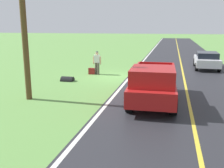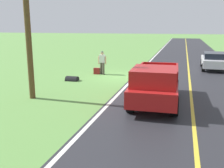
% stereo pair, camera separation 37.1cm
% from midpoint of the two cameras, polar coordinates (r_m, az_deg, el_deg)
% --- Properties ---
extents(ground_plane, '(200.00, 200.00, 0.00)m').
position_cam_midpoint_polar(ground_plane, '(18.39, 2.66, 1.61)').
color(ground_plane, '#609347').
extents(road_surface, '(7.82, 120.00, 0.00)m').
position_cam_midpoint_polar(road_surface, '(17.98, 17.37, 0.78)').
color(road_surface, '#28282D').
rests_on(road_surface, ground).
extents(lane_edge_line, '(0.16, 117.60, 0.00)m').
position_cam_midpoint_polar(lane_edge_line, '(18.21, 5.57, 1.47)').
color(lane_edge_line, silver).
rests_on(lane_edge_line, ground).
extents(lane_centre_line, '(0.14, 117.60, 0.00)m').
position_cam_midpoint_polar(lane_centre_line, '(17.98, 17.37, 0.79)').
color(lane_centre_line, gold).
rests_on(lane_centre_line, ground).
extents(hitchhiker_walking, '(0.62, 0.51, 1.75)m').
position_cam_midpoint_polar(hitchhiker_walking, '(19.21, -1.59, 5.07)').
color(hitchhiker_walking, '#4C473D').
rests_on(hitchhiker_walking, ground).
extents(suitcase_carried, '(0.47, 0.22, 0.47)m').
position_cam_midpoint_polar(suitcase_carried, '(19.35, -2.85, 2.89)').
color(suitcase_carried, maroon).
rests_on(suitcase_carried, ground).
extents(pickup_truck_passing, '(2.21, 5.45, 1.82)m').
position_cam_midpoint_polar(pickup_truck_passing, '(12.00, 10.47, 0.08)').
color(pickup_truck_passing, '#B21919').
rests_on(pickup_truck_passing, ground).
extents(sedan_near_oncoming, '(2.02, 4.44, 1.41)m').
position_cam_midpoint_polar(sedan_near_oncoming, '(23.09, 22.06, 4.88)').
color(sedan_near_oncoming, silver).
rests_on(sedan_near_oncoming, ground).
extents(utility_pole_roadside, '(0.28, 0.28, 7.38)m').
position_cam_midpoint_polar(utility_pole_roadside, '(13.07, -17.43, 12.78)').
color(utility_pole_roadside, brown).
rests_on(utility_pole_roadside, ground).
extents(drainage_culvert, '(0.80, 0.60, 0.60)m').
position_cam_midpoint_polar(drainage_culvert, '(17.24, -8.21, 0.74)').
color(drainage_culvert, black).
rests_on(drainage_culvert, ground).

